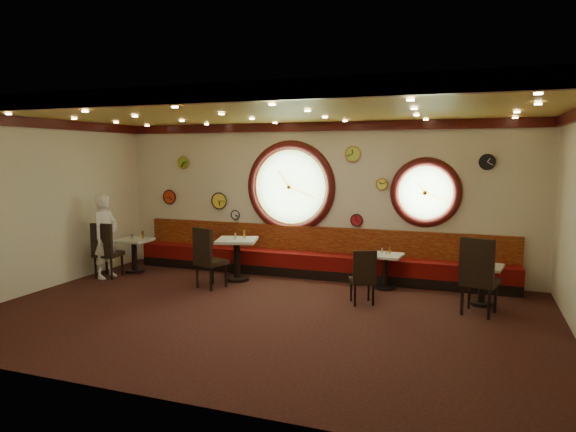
% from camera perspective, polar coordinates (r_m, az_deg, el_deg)
% --- Properties ---
extents(floor, '(9.00, 6.00, 0.00)m').
position_cam_1_polar(floor, '(8.35, -2.78, -10.87)').
color(floor, black).
rests_on(floor, ground).
extents(ceiling, '(9.00, 6.00, 0.02)m').
position_cam_1_polar(ceiling, '(7.98, -2.92, 11.60)').
color(ceiling, gold).
rests_on(ceiling, wall_back).
extents(wall_back, '(9.00, 0.02, 3.20)m').
position_cam_1_polar(wall_back, '(10.82, 3.32, 1.86)').
color(wall_back, beige).
rests_on(wall_back, floor).
extents(wall_front, '(9.00, 0.02, 3.20)m').
position_cam_1_polar(wall_front, '(5.40, -15.31, -3.43)').
color(wall_front, beige).
rests_on(wall_front, floor).
extents(wall_left, '(0.02, 6.00, 3.20)m').
position_cam_1_polar(wall_left, '(10.59, -25.92, 1.07)').
color(wall_left, beige).
rests_on(wall_left, floor).
extents(molding_back, '(9.00, 0.10, 0.18)m').
position_cam_1_polar(molding_back, '(10.74, 3.30, 9.89)').
color(molding_back, '#3B0C0A').
rests_on(molding_back, wall_back).
extents(molding_front, '(9.00, 0.10, 0.18)m').
position_cam_1_polar(molding_front, '(5.38, -15.52, 12.69)').
color(molding_front, '#3B0C0A').
rests_on(molding_front, wall_back).
extents(molding_left, '(0.10, 6.00, 0.18)m').
position_cam_1_polar(molding_left, '(10.52, -26.17, 9.27)').
color(molding_left, '#3B0C0A').
rests_on(molding_left, wall_back).
extents(banquette_base, '(8.00, 0.55, 0.20)m').
position_cam_1_polar(banquette_base, '(10.79, 2.84, -6.22)').
color(banquette_base, black).
rests_on(banquette_base, floor).
extents(banquette_seat, '(8.00, 0.55, 0.30)m').
position_cam_1_polar(banquette_seat, '(10.74, 2.84, -4.92)').
color(banquette_seat, '#5C0807').
rests_on(banquette_seat, banquette_base).
extents(banquette_back, '(8.00, 0.10, 0.55)m').
position_cam_1_polar(banquette_back, '(10.87, 3.20, -2.63)').
color(banquette_back, '#610708').
rests_on(banquette_back, wall_back).
extents(porthole_left_glass, '(1.66, 0.02, 1.66)m').
position_cam_1_polar(porthole_left_glass, '(10.98, 0.32, 3.26)').
color(porthole_left_glass, '#8BC174').
rests_on(porthole_left_glass, wall_back).
extents(porthole_left_frame, '(1.98, 0.18, 1.98)m').
position_cam_1_polar(porthole_left_frame, '(10.97, 0.29, 3.25)').
color(porthole_left_frame, '#3B0C0A').
rests_on(porthole_left_frame, wall_back).
extents(porthole_left_ring, '(1.61, 0.03, 1.61)m').
position_cam_1_polar(porthole_left_ring, '(10.94, 0.24, 3.24)').
color(porthole_left_ring, '#C5872E').
rests_on(porthole_left_ring, wall_back).
extents(porthole_right_glass, '(1.10, 0.02, 1.10)m').
position_cam_1_polar(porthole_right_glass, '(10.39, 15.04, 2.54)').
color(porthole_right_glass, '#8BC174').
rests_on(porthole_right_glass, wall_back).
extents(porthole_right_frame, '(1.38, 0.18, 1.38)m').
position_cam_1_polar(porthole_right_frame, '(10.37, 15.03, 2.53)').
color(porthole_right_frame, '#3B0C0A').
rests_on(porthole_right_frame, wall_back).
extents(porthole_right_ring, '(1.09, 0.03, 1.09)m').
position_cam_1_polar(porthole_right_ring, '(10.34, 15.02, 2.52)').
color(porthole_right_ring, '#C5872E').
rests_on(porthole_right_ring, wall_back).
extents(wall_clock_0, '(0.28, 0.03, 0.28)m').
position_cam_1_polar(wall_clock_0, '(10.29, 21.27, 5.62)').
color(wall_clock_0, black).
rests_on(wall_clock_0, wall_back).
extents(wall_clock_1, '(0.36, 0.03, 0.36)m').
position_cam_1_polar(wall_clock_1, '(11.66, -7.64, 1.68)').
color(wall_clock_1, yellow).
rests_on(wall_clock_1, wall_back).
extents(wall_clock_2, '(0.30, 0.03, 0.30)m').
position_cam_1_polar(wall_clock_2, '(10.55, 7.23, 6.86)').
color(wall_clock_2, '#BDE046').
rests_on(wall_clock_2, wall_back).
extents(wall_clock_3, '(0.26, 0.03, 0.26)m').
position_cam_1_polar(wall_clock_3, '(12.06, -11.52, 5.82)').
color(wall_clock_3, '#7AB223').
rests_on(wall_clock_3, wall_back).
extents(wall_clock_4, '(0.20, 0.03, 0.20)m').
position_cam_1_polar(wall_clock_4, '(11.51, -5.85, 0.14)').
color(wall_clock_4, white).
rests_on(wall_clock_4, wall_back).
extents(wall_clock_5, '(0.32, 0.03, 0.32)m').
position_cam_1_polar(wall_clock_5, '(12.31, -13.02, 2.07)').
color(wall_clock_5, red).
rests_on(wall_clock_5, wall_back).
extents(wall_clock_6, '(0.24, 0.03, 0.24)m').
position_cam_1_polar(wall_clock_6, '(10.61, 7.64, -0.46)').
color(wall_clock_6, red).
rests_on(wall_clock_6, wall_back).
extents(wall_clock_7, '(0.22, 0.03, 0.22)m').
position_cam_1_polar(wall_clock_7, '(10.45, 10.39, 3.51)').
color(wall_clock_7, '#F4F251').
rests_on(wall_clock_7, wall_back).
extents(table_a, '(0.69, 0.69, 0.73)m').
position_cam_1_polar(table_a, '(11.59, -16.71, -3.77)').
color(table_a, black).
rests_on(table_a, floor).
extents(table_b, '(0.95, 0.95, 0.85)m').
position_cam_1_polar(table_b, '(10.43, -5.70, -4.25)').
color(table_b, black).
rests_on(table_b, floor).
extents(table_c, '(0.65, 0.65, 0.67)m').
position_cam_1_polar(table_c, '(9.92, 10.74, -5.60)').
color(table_c, black).
rests_on(table_c, floor).
extents(table_d, '(0.72, 0.72, 0.68)m').
position_cam_1_polar(table_d, '(9.33, 20.77, -6.65)').
color(table_d, black).
rests_on(table_d, floor).
extents(chair_a, '(0.52, 0.52, 0.71)m').
position_cam_1_polar(chair_a, '(11.19, -19.66, -3.23)').
color(chair_a, black).
rests_on(chair_a, floor).
extents(chair_b, '(0.63, 0.63, 0.73)m').
position_cam_1_polar(chair_b, '(9.84, -8.99, -4.17)').
color(chair_b, black).
rests_on(chair_b, floor).
extents(chair_c, '(0.53, 0.53, 0.59)m').
position_cam_1_polar(chair_c, '(8.79, 8.38, -6.35)').
color(chair_c, black).
rests_on(chair_c, floor).
extents(chair_d, '(0.64, 0.64, 0.78)m').
position_cam_1_polar(chair_d, '(8.63, 20.39, -5.78)').
color(chair_d, black).
rests_on(chair_d, floor).
extents(condiment_a_salt, '(0.04, 0.04, 0.10)m').
position_cam_1_polar(condiment_a_salt, '(11.62, -16.98, -2.16)').
color(condiment_a_salt, '#B9B8BC').
rests_on(condiment_a_salt, table_a).
extents(condiment_b_salt, '(0.04, 0.04, 0.10)m').
position_cam_1_polar(condiment_b_salt, '(10.49, -5.85, -2.16)').
color(condiment_b_salt, silver).
rests_on(condiment_b_salt, table_b).
extents(condiment_c_salt, '(0.04, 0.04, 0.10)m').
position_cam_1_polar(condiment_c_salt, '(9.96, 10.41, -3.80)').
color(condiment_c_salt, silver).
rests_on(condiment_c_salt, table_c).
extents(condiment_d_salt, '(0.04, 0.04, 0.11)m').
position_cam_1_polar(condiment_d_salt, '(9.35, 20.27, -4.69)').
color(condiment_d_salt, silver).
rests_on(condiment_d_salt, table_d).
extents(condiment_a_pepper, '(0.04, 0.04, 0.11)m').
position_cam_1_polar(condiment_a_pepper, '(11.52, -16.89, -2.22)').
color(condiment_a_pepper, silver).
rests_on(condiment_a_pepper, table_a).
extents(condiment_b_pepper, '(0.04, 0.04, 0.10)m').
position_cam_1_polar(condiment_b_pepper, '(10.30, -5.90, -2.34)').
color(condiment_b_pepper, silver).
rests_on(condiment_b_pepper, table_b).
extents(condiment_c_pepper, '(0.03, 0.03, 0.09)m').
position_cam_1_polar(condiment_c_pepper, '(9.86, 10.89, -3.96)').
color(condiment_c_pepper, silver).
rests_on(condiment_c_pepper, table_c).
extents(condiment_d_pepper, '(0.03, 0.03, 0.09)m').
position_cam_1_polar(condiment_d_pepper, '(9.23, 21.09, -4.93)').
color(condiment_d_pepper, silver).
rests_on(condiment_d_pepper, table_d).
extents(condiment_a_bottle, '(0.05, 0.05, 0.17)m').
position_cam_1_polar(condiment_a_bottle, '(11.55, -15.88, -2.00)').
color(condiment_a_bottle, gold).
rests_on(condiment_a_bottle, table_a).
extents(condiment_b_bottle, '(0.05, 0.05, 0.16)m').
position_cam_1_polar(condiment_b_bottle, '(10.45, -4.87, -2.02)').
color(condiment_b_bottle, gold).
rests_on(condiment_b_bottle, table_b).
extents(condiment_c_bottle, '(0.05, 0.05, 0.17)m').
position_cam_1_polar(condiment_c_bottle, '(9.94, 11.24, -3.64)').
color(condiment_c_bottle, orange).
rests_on(condiment_c_bottle, table_c).
extents(condiment_d_bottle, '(0.05, 0.05, 0.15)m').
position_cam_1_polar(condiment_d_bottle, '(9.36, 21.64, -4.59)').
color(condiment_d_bottle, gold).
rests_on(condiment_d_bottle, table_d).
extents(waiter, '(0.43, 0.64, 1.72)m').
position_cam_1_polar(waiter, '(11.20, -19.59, -2.15)').
color(waiter, white).
rests_on(waiter, floor).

